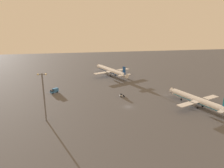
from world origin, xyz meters
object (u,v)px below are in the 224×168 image
object	(u,v)px
airplane_mid_apron	(198,100)
apron_light_east	(44,94)
catering_truck	(54,90)
pushback_tug	(121,95)
airplane_far_stand	(112,71)

from	to	relation	value
airplane_mid_apron	apron_light_east	world-z (taller)	apron_light_east
airplane_mid_apron	catering_truck	xyz separation A→B (m)	(-84.76, 38.64, -2.44)
airplane_mid_apron	pushback_tug	size ratio (longest dim) A/B	12.63
catering_truck	apron_light_east	xyz separation A→B (m)	(-0.28, -43.03, 12.67)
airplane_far_stand	catering_truck	bearing A→B (deg)	-164.76
airplane_mid_apron	pushback_tug	bearing A→B (deg)	128.06
airplane_far_stand	pushback_tug	size ratio (longest dim) A/B	13.66
airplane_mid_apron	catering_truck	world-z (taller)	airplane_mid_apron
pushback_tug	catering_truck	world-z (taller)	catering_truck
airplane_mid_apron	catering_truck	bearing A→B (deg)	133.54
airplane_mid_apron	airplane_far_stand	size ratio (longest dim) A/B	0.92
airplane_far_stand	catering_truck	size ratio (longest dim) A/B	7.39
pushback_tug	catering_truck	bearing A→B (deg)	73.12
airplane_far_stand	pushback_tug	bearing A→B (deg)	-116.80
airplane_far_stand	apron_light_east	xyz separation A→B (m)	(-46.45, -81.61, 9.83)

